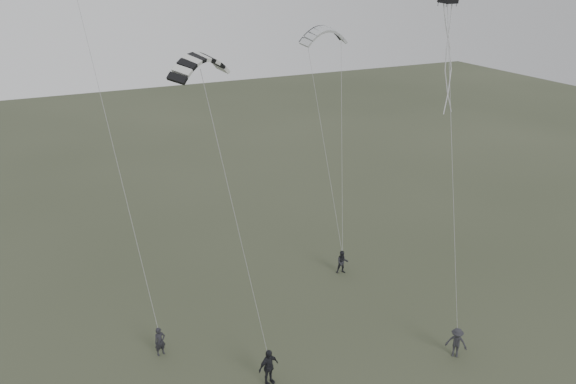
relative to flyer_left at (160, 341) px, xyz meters
name	(u,v)px	position (x,y,z in m)	size (l,w,h in m)	color
ground	(302,381)	(5.44, -4.70, -0.76)	(140.00, 140.00, 0.00)	#363C29
flyer_left	(160,341)	(0.00, 0.00, 0.00)	(0.55, 0.36, 1.51)	black
flyer_right	(342,262)	(12.11, 3.03, 0.00)	(0.73, 0.57, 1.51)	black
flyer_center	(269,367)	(3.99, -4.17, 0.15)	(1.07, 0.44, 1.82)	black
flyer_far	(456,343)	(13.05, -6.32, 0.03)	(1.02, 0.59, 1.58)	#25252A
kite_pale_large	(325,29)	(14.10, 9.58, 13.28)	(3.45, 0.78, 1.46)	#ABAEB1
kite_striped	(200,57)	(2.24, -2.01, 13.84)	(2.95, 0.74, 1.17)	black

